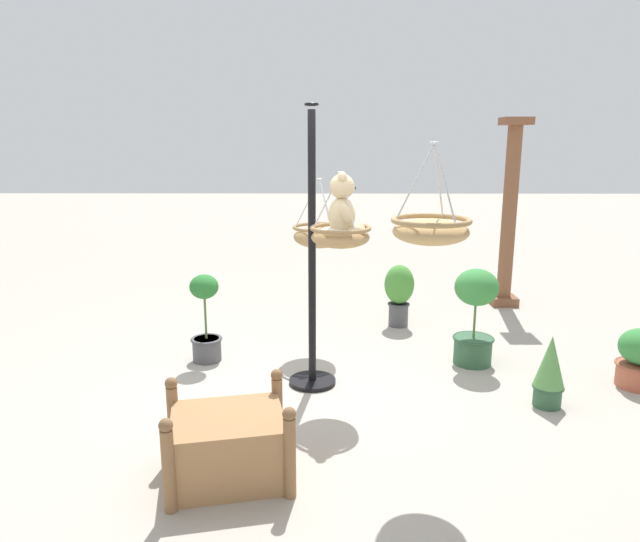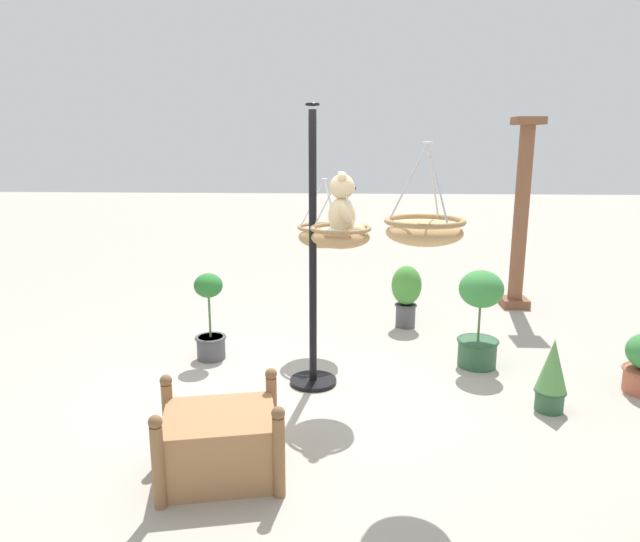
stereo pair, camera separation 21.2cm
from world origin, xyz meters
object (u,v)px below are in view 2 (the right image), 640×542
Objects in this scene: hanging_basket_right_low at (424,230)px; potted_plant_conical_shrub at (406,292)px; greenhouse_pillar_right at (521,219)px; potted_plant_fern_front at (480,315)px; wooden_planter_box at (220,441)px; potted_plant_tall_leafy at (552,375)px; display_pole_central at (313,301)px; hanging_basket_left_high at (324,235)px; hanging_basket_with_teddy at (341,236)px; potted_plant_small_succulent at (210,319)px; teddy_bear at (344,208)px.

hanging_basket_right_low is 3.24m from potted_plant_conical_shrub.
potted_plant_fern_front is (2.18, -0.98, -0.68)m from greenhouse_pillar_right.
wooden_planter_box is 2.79m from potted_plant_tall_leafy.
greenhouse_pillar_right is at bearing 155.59° from hanging_basket_right_low.
display_pole_central reaches higher than hanging_basket_right_low.
hanging_basket_left_high is at bearing 176.91° from display_pole_central.
hanging_basket_left_high is 1.44m from potted_plant_conical_shrub.
potted_plant_fern_front is at bearing 133.37° from wooden_planter_box.
hanging_basket_right_low reaches higher than potted_plant_tall_leafy.
hanging_basket_right_low reaches higher than hanging_basket_with_teddy.
hanging_basket_with_teddy is 0.69× the size of wooden_planter_box.
hanging_basket_left_high is at bearing -161.59° from hanging_basket_right_low.
hanging_basket_with_teddy reaches higher than potted_plant_small_succulent.
hanging_basket_left_high is 2.84m from wooden_planter_box.
potted_plant_conical_shrub is (-0.69, 0.97, -0.80)m from hanging_basket_left_high.
teddy_bear is 0.55× the size of potted_plant_fern_front.
hanging_basket_left_high is at bearing -170.87° from hanging_basket_with_teddy.
potted_plant_small_succulent is (-1.03, -3.15, 0.12)m from potted_plant_tall_leafy.
teddy_bear is 1.23m from hanging_basket_right_low.
potted_plant_tall_leafy is (0.31, 1.79, -1.12)m from hanging_basket_with_teddy.
hanging_basket_left_high reaches higher than potted_plant_tall_leafy.
hanging_basket_left_high is (-1.20, -0.19, -0.20)m from hanging_basket_with_teddy.
greenhouse_pillar_right is 3.31× the size of potted_plant_conical_shrub.
greenhouse_pillar_right reaches higher than wooden_planter_box.
potted_plant_fern_front is (-0.66, 1.36, -1.13)m from teddy_bear.
greenhouse_pillar_right is at bearing 155.90° from potted_plant_fern_front.
potted_plant_fern_front is (0.54, 1.58, -0.70)m from hanging_basket_left_high.
potted_plant_conical_shrub is at bearing 125.30° from hanging_basket_left_high.
teddy_bear is at bearing -153.52° from hanging_basket_right_low.
wooden_planter_box is 2.19m from potted_plant_small_succulent.
potted_plant_fern_front is 1.38m from potted_plant_conical_shrub.
teddy_bear is 1.89m from potted_plant_fern_front.
greenhouse_pillar_right is (-3.95, 1.79, -0.44)m from hanging_basket_right_low.
greenhouse_pillar_right is at bearing 143.38° from wooden_planter_box.
greenhouse_pillar_right reaches higher than potted_plant_fern_front.
teddy_bear is at bearing 62.61° from potted_plant_small_succulent.
potted_plant_conical_shrub is (-1.23, -0.61, -0.10)m from potted_plant_fern_front.
teddy_bear is 3.71m from greenhouse_pillar_right.
hanging_basket_with_teddy is at bearing -22.37° from potted_plant_conical_shrub.
potted_plant_conical_shrub is (-2.20, -1.01, 0.12)m from potted_plant_tall_leafy.
hanging_basket_with_teddy is 1.78m from potted_plant_fern_front.
hanging_basket_right_low is 1.05× the size of potted_plant_tall_leafy.
potted_plant_fern_front is at bearing 115.46° from hanging_basket_with_teddy.
hanging_basket_left_high is 0.29× the size of greenhouse_pillar_right.
potted_plant_small_succulent is (0.48, -1.17, -0.81)m from hanging_basket_left_high.
potted_plant_small_succulent is (2.13, -3.73, -0.79)m from greenhouse_pillar_right.
hanging_basket_with_teddy is 0.88× the size of hanging_basket_left_high.
potted_plant_tall_leafy is 3.31m from potted_plant_small_succulent.
potted_plant_fern_front is at bearing -157.44° from potted_plant_tall_leafy.
display_pole_central is at bearing -72.68° from potted_plant_fern_front.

